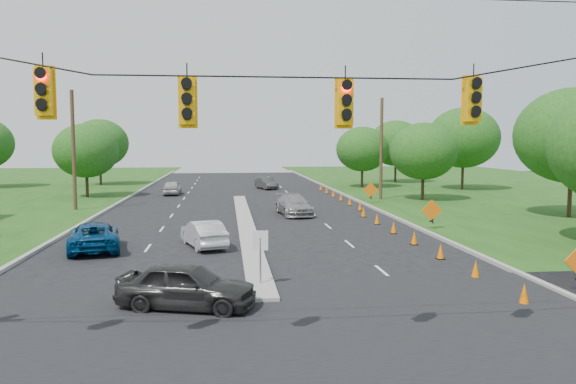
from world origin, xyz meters
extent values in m
plane|color=black|center=(0.00, 0.00, 0.00)|extent=(160.00, 160.00, 0.00)
cube|color=black|center=(0.00, 0.00, 0.00)|extent=(160.00, 14.00, 0.02)
cube|color=gray|center=(-10.10, 30.00, 0.00)|extent=(0.25, 110.00, 0.16)
cube|color=gray|center=(10.10, 30.00, 0.00)|extent=(0.25, 110.00, 0.16)
cube|color=gray|center=(0.00, 21.00, 0.00)|extent=(1.00, 34.00, 0.18)
cylinder|color=gray|center=(0.00, 6.00, 0.90)|extent=(0.06, 0.06, 1.80)
cube|color=white|center=(0.00, 6.00, 1.70)|extent=(0.55, 0.04, 0.70)
cylinder|color=black|center=(0.00, -1.00, 7.00)|extent=(24.00, 0.04, 0.04)
cube|color=#FFAD07|center=(-5.00, -1.00, 6.22)|extent=(0.34, 0.24, 1.00)
cube|color=#FFAD07|center=(-2.00, -1.00, 6.05)|extent=(0.34, 0.24, 1.00)
cube|color=#FFAD07|center=(1.50, -1.00, 6.05)|extent=(0.34, 0.24, 1.00)
cube|color=#FFAD07|center=(4.50, -1.00, 6.14)|extent=(0.34, 0.24, 1.00)
cylinder|color=#422D1C|center=(-12.50, 30.00, 4.50)|extent=(0.28, 0.28, 9.00)
cylinder|color=#422D1C|center=(12.50, 35.00, 4.50)|extent=(0.28, 0.28, 9.00)
cone|color=#F86D00|center=(8.21, 3.00, 0.35)|extent=(0.32, 0.32, 0.70)
cone|color=#F86D00|center=(8.21, 6.50, 0.35)|extent=(0.32, 0.32, 0.70)
cone|color=#F86D00|center=(8.21, 10.00, 0.35)|extent=(0.32, 0.32, 0.70)
cone|color=#F86D00|center=(8.21, 13.50, 0.35)|extent=(0.32, 0.32, 0.70)
cone|color=#F86D00|center=(8.21, 17.00, 0.35)|extent=(0.32, 0.32, 0.70)
cone|color=#F86D00|center=(8.21, 20.50, 0.35)|extent=(0.32, 0.32, 0.70)
cone|color=#F86D00|center=(8.21, 24.00, 0.35)|extent=(0.32, 0.32, 0.70)
cone|color=#F86D00|center=(8.81, 27.50, 0.35)|extent=(0.32, 0.32, 0.70)
cone|color=#F86D00|center=(8.81, 31.00, 0.35)|extent=(0.32, 0.32, 0.70)
cone|color=#F86D00|center=(8.81, 34.50, 0.35)|extent=(0.32, 0.32, 0.70)
cone|color=#F86D00|center=(8.81, 38.00, 0.35)|extent=(0.32, 0.32, 0.70)
cone|color=#F86D00|center=(8.81, 41.50, 0.35)|extent=(0.32, 0.32, 0.70)
cone|color=#F86D00|center=(8.81, 45.00, 0.35)|extent=(0.32, 0.32, 0.70)
cube|color=black|center=(10.80, 18.00, 0.55)|extent=(0.06, 0.58, 0.26)
cube|color=black|center=(10.80, 18.00, 0.55)|extent=(0.06, 0.58, 0.26)
cube|color=orange|center=(10.80, 18.00, 1.15)|extent=(1.27, 0.05, 1.27)
cube|color=black|center=(10.80, 32.00, 0.55)|extent=(0.06, 0.58, 0.26)
cube|color=black|center=(10.80, 32.00, 0.55)|extent=(0.06, 0.58, 0.26)
cube|color=orange|center=(10.80, 32.00, 1.15)|extent=(1.27, 0.05, 1.27)
cylinder|color=black|center=(-14.00, 40.00, 1.26)|extent=(0.28, 0.28, 2.52)
ellipsoid|color=#194C14|center=(-14.00, 40.00, 4.34)|extent=(5.88, 5.88, 5.04)
cylinder|color=black|center=(-16.00, 55.00, 1.44)|extent=(0.28, 0.28, 2.88)
ellipsoid|color=#194C14|center=(-16.00, 55.00, 4.96)|extent=(6.72, 6.72, 5.76)
cylinder|color=black|center=(22.00, 22.00, 1.62)|extent=(0.28, 0.28, 3.24)
ellipsoid|color=#194C14|center=(22.00, 22.00, 5.58)|extent=(7.56, 7.56, 6.48)
cylinder|color=black|center=(16.00, 34.00, 1.26)|extent=(0.28, 0.28, 2.52)
ellipsoid|color=#194C14|center=(16.00, 34.00, 4.34)|extent=(5.88, 5.88, 5.04)
cylinder|color=black|center=(24.00, 44.00, 1.62)|extent=(0.28, 0.28, 3.24)
ellipsoid|color=#194C14|center=(24.00, 44.00, 5.58)|extent=(7.56, 7.56, 6.48)
cylinder|color=black|center=(20.00, 55.00, 1.44)|extent=(0.28, 0.28, 2.88)
ellipsoid|color=#194C14|center=(20.00, 55.00, 4.96)|extent=(6.72, 6.72, 5.76)
cylinder|color=black|center=(14.00, 48.00, 1.26)|extent=(0.28, 0.28, 2.52)
ellipsoid|color=#194C14|center=(14.00, 48.00, 4.34)|extent=(5.88, 5.88, 5.04)
imported|color=#242424|center=(-2.42, 3.74, 0.73)|extent=(4.62, 2.87, 1.47)
imported|color=#B2B2B2|center=(-2.31, 14.04, 0.66)|extent=(2.55, 4.25, 1.32)
imported|color=navy|center=(-7.47, 13.78, 0.68)|extent=(3.21, 5.25, 1.36)
imported|color=gray|center=(3.56, 25.52, 0.71)|extent=(2.47, 5.09, 1.43)
imported|color=#B0B0B0|center=(-6.42, 41.93, 0.69)|extent=(1.62, 4.02, 1.37)
imported|color=#323232|center=(3.18, 47.42, 0.65)|extent=(2.46, 4.16, 1.30)
camera|label=1|loc=(-1.18, -13.51, 5.18)|focal=35.00mm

